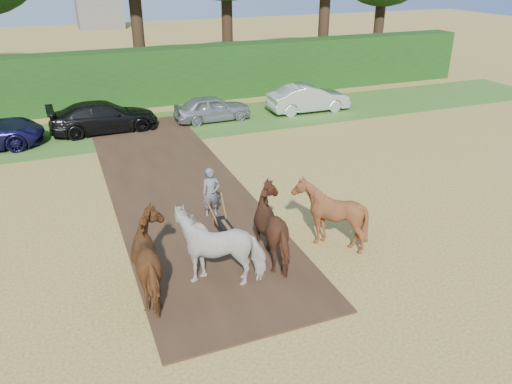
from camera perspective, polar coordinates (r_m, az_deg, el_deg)
name	(u,v)px	position (r m, az deg, el deg)	size (l,w,h in m)	color
ground	(181,313)	(11.87, -8.55, -13.49)	(120.00, 120.00, 0.00)	gold
earth_strip	(175,185)	(18.04, -9.30, 0.76)	(4.50, 17.00, 0.05)	#472D1C
grass_verge	(108,133)	(24.36, -16.57, 6.47)	(50.00, 5.00, 0.03)	#38601E
hedgerow	(94,81)	(28.33, -18.00, 11.94)	(46.00, 1.60, 3.00)	#14380F
plough_team	(249,233)	(12.85, -0.82, -4.76)	(6.28, 4.70, 1.93)	brown
parked_cars	(86,121)	(24.09, -18.89, 7.69)	(25.12, 2.82, 1.44)	silver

